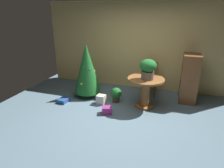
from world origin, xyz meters
TOP-DOWN VIEW (x-y plane):
  - ground_plane at (0.00, 0.00)m, footprint 6.60×6.60m
  - back_wall_panel at (0.00, 2.20)m, footprint 6.00×0.10m
  - round_dining_table at (0.38, 0.88)m, footprint 0.90×0.90m
  - flower_vase at (0.42, 0.82)m, footprint 0.40×0.40m
  - wooden_chair_far at (0.38, 1.74)m, footprint 0.40×0.45m
  - holiday_tree at (-1.28, 1.05)m, footprint 0.76×0.76m
  - gift_box_purple at (-0.41, 0.23)m, footprint 0.29×0.26m
  - gift_box_cream at (-0.73, 0.68)m, footprint 0.23×0.21m
  - gift_box_blue at (-1.72, 0.46)m, footprint 0.25×0.34m
  - wooden_cabinet at (1.42, 1.57)m, footprint 0.45×0.60m
  - potted_plant at (-0.39, 0.90)m, footprint 0.30×0.30m

SIDE VIEW (x-z plane):
  - ground_plane at x=0.00m, z-range 0.00..0.00m
  - gift_box_blue at x=-1.72m, z-range 0.00..0.10m
  - gift_box_purple at x=-0.41m, z-range 0.00..0.17m
  - gift_box_cream at x=-0.73m, z-range 0.00..0.24m
  - potted_plant at x=-0.39m, z-range 0.02..0.42m
  - round_dining_table at x=0.38m, z-range 0.13..0.89m
  - wooden_chair_far at x=0.38m, z-range 0.04..0.99m
  - wooden_cabinet at x=1.42m, z-range 0.00..1.28m
  - holiday_tree at x=-1.28m, z-range 0.07..1.57m
  - flower_vase at x=0.42m, z-range 0.79..1.28m
  - back_wall_panel at x=0.00m, z-range 0.00..2.60m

